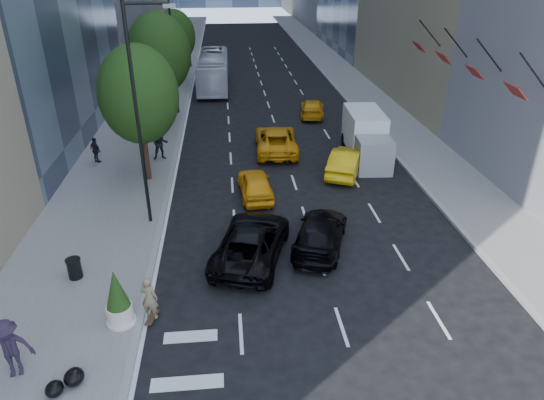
{
  "coord_description": "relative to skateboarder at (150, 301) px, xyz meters",
  "views": [
    {
      "loc": [
        -2.68,
        -16.72,
        11.54
      ],
      "look_at": [
        -0.77,
        2.78,
        1.6
      ],
      "focal_mm": 32.0,
      "sensor_mm": 36.0,
      "label": 1
    }
  ],
  "objects": [
    {
      "name": "ground",
      "position": [
        5.6,
        3.0,
        -0.84
      ],
      "size": [
        160.0,
        160.0,
        0.0
      ],
      "primitive_type": "plane",
      "color": "black",
      "rests_on": "ground"
    },
    {
      "name": "sidewalk_right",
      "position": [
        15.6,
        33.0,
        -0.76
      ],
      "size": [
        4.0,
        120.0,
        0.15
      ],
      "primitive_type": "cube",
      "color": "slate",
      "rests_on": "ground"
    },
    {
      "name": "garbage_bags",
      "position": [
        -2.08,
        -2.96,
        -0.45
      ],
      "size": [
        1.02,
        0.98,
        0.5
      ],
      "color": "black",
      "rests_on": "sidewalk_left"
    },
    {
      "name": "traffic_signal",
      "position": [
        -0.8,
        43.0,
        3.4
      ],
      "size": [
        2.48,
        0.53,
        5.2
      ],
      "color": "black",
      "rests_on": "sidewalk_left"
    },
    {
      "name": "lamp_near",
      "position": [
        -0.72,
        7.0,
        4.97
      ],
      "size": [
        2.13,
        0.22,
        10.0
      ],
      "color": "black",
      "rests_on": "sidewalk_left"
    },
    {
      "name": "tree_far",
      "position": [
        -1.6,
        35.0,
        3.79
      ],
      "size": [
        3.9,
        3.9,
        6.92
      ],
      "color": "black",
      "rests_on": "sidewalk_left"
    },
    {
      "name": "trash_can",
      "position": [
        -3.26,
        2.65,
        -0.29
      ],
      "size": [
        0.54,
        0.54,
        0.8
      ],
      "primitive_type": "cylinder",
      "color": "black",
      "rests_on": "sidewalk_left"
    },
    {
      "name": "pedestrian_b",
      "position": [
        -5.06,
        14.77,
        0.11
      ],
      "size": [
        0.95,
        0.91,
        1.59
      ],
      "primitive_type": "imported",
      "rotation": [
        0.0,
        0.0,
        2.4
      ],
      "color": "black",
      "rests_on": "sidewalk_left"
    },
    {
      "name": "taxi_b",
      "position": [
        9.8,
        12.0,
        -0.08
      ],
      "size": [
        3.29,
        4.84,
        1.51
      ],
      "primitive_type": "imported",
      "rotation": [
        0.0,
        0.0,
        2.73
      ],
      "color": "gold",
      "rests_on": "ground"
    },
    {
      "name": "taxi_d",
      "position": [
        9.8,
        23.5,
        -0.2
      ],
      "size": [
        2.55,
        4.64,
        1.27
      ],
      "primitive_type": "imported",
      "rotation": [
        0.0,
        0.0,
        2.96
      ],
      "color": "orange",
      "rests_on": "ground"
    },
    {
      "name": "lamp_far",
      "position": [
        -0.72,
        25.0,
        4.97
      ],
      "size": [
        2.13,
        0.22,
        10.0
      ],
      "color": "black",
      "rests_on": "sidewalk_left"
    },
    {
      "name": "box_truck",
      "position": [
        11.58,
        14.27,
        0.59
      ],
      "size": [
        2.47,
        6.0,
        2.81
      ],
      "rotation": [
        0.0,
        0.0,
        -0.06
      ],
      "color": "white",
      "rests_on": "ground"
    },
    {
      "name": "black_sedan_lincoln",
      "position": [
        3.77,
        3.66,
        -0.07
      ],
      "size": [
        4.05,
        6.07,
        1.55
      ],
      "primitive_type": "imported",
      "rotation": [
        0.0,
        0.0,
        2.85
      ],
      "color": "black",
      "rests_on": "ground"
    },
    {
      "name": "city_bus",
      "position": [
        1.9,
        33.77,
        0.77
      ],
      "size": [
        2.92,
        11.58,
        3.21
      ],
      "primitive_type": "imported",
      "rotation": [
        0.0,
        0.0,
        -0.02
      ],
      "color": "white",
      "rests_on": "ground"
    },
    {
      "name": "tree_mid",
      "position": [
        -1.6,
        22.0,
        4.48
      ],
      "size": [
        4.5,
        4.5,
        7.99
      ],
      "color": "black",
      "rests_on": "sidewalk_left"
    },
    {
      "name": "black_sedan_mercedes",
      "position": [
        6.8,
        4.16,
        -0.13
      ],
      "size": [
        3.47,
        5.25,
        1.41
      ],
      "primitive_type": "imported",
      "rotation": [
        0.0,
        0.0,
        2.81
      ],
      "color": "black",
      "rests_on": "ground"
    },
    {
      "name": "skateboarder",
      "position": [
        0.0,
        0.0,
        0.0
      ],
      "size": [
        0.69,
        0.54,
        1.68
      ],
      "primitive_type": "imported",
      "rotation": [
        0.0,
        0.0,
        2.89
      ],
      "color": "#877954",
      "rests_on": "ground"
    },
    {
      "name": "tree_near",
      "position": [
        -1.6,
        12.0,
        4.13
      ],
      "size": [
        4.2,
        4.2,
        7.46
      ],
      "color": "black",
      "rests_on": "sidewalk_left"
    },
    {
      "name": "taxi_c",
      "position": [
        6.1,
        16.0,
        -0.06
      ],
      "size": [
        2.88,
        5.76,
        1.57
      ],
      "primitive_type": "imported",
      "rotation": [
        0.0,
        0.0,
        3.09
      ],
      "color": "orange",
      "rests_on": "ground"
    },
    {
      "name": "sidewalk_left",
      "position": [
        -3.4,
        33.0,
        -0.76
      ],
      "size": [
        6.0,
        120.0,
        0.15
      ],
      "primitive_type": "cube",
      "color": "slate",
      "rests_on": "ground"
    },
    {
      "name": "pedestrian_c",
      "position": [
        -3.75,
        -2.27,
        0.32
      ],
      "size": [
        1.44,
        1.04,
        2.01
      ],
      "primitive_type": "imported",
      "rotation": [
        0.0,
        0.0,
        0.24
      ],
      "color": "#2A2030",
      "rests_on": "sidewalk_left"
    },
    {
      "name": "facade_flags",
      "position": [
        16.24,
        13.0,
        5.35
      ],
      "size": [
        1.85,
        13.3,
        2.05
      ],
      "color": "black",
      "rests_on": "ground"
    },
    {
      "name": "planter_shrub",
      "position": [
        -1.0,
        -0.2,
        0.33
      ],
      "size": [
        0.89,
        0.89,
        2.15
      ],
      "color": "#EEE2C5",
      "rests_on": "sidewalk_left"
    },
    {
      "name": "taxi_a",
      "position": [
        4.3,
        9.5,
        -0.15
      ],
      "size": [
        1.9,
        4.15,
        1.38
      ],
      "primitive_type": "imported",
      "rotation": [
        0.0,
        0.0,
        3.21
      ],
      "color": "#F39F0C",
      "rests_on": "ground"
    },
    {
      "name": "pedestrian_a",
      "position": [
        -1.2,
        14.95,
        0.32
      ],
      "size": [
        1.08,
        0.9,
        2.01
      ],
      "primitive_type": "imported",
      "rotation": [
        0.0,
        0.0,
        0.15
      ],
      "color": "black",
      "rests_on": "sidewalk_left"
    }
  ]
}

